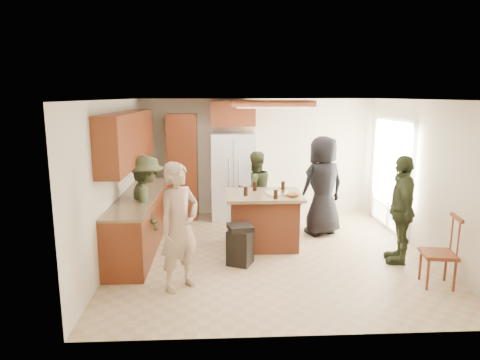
{
  "coord_description": "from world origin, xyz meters",
  "views": [
    {
      "loc": [
        -0.85,
        -6.68,
        2.56
      ],
      "look_at": [
        -0.49,
        0.44,
        1.15
      ],
      "focal_mm": 32.0,
      "sensor_mm": 36.0,
      "label": 1
    }
  ],
  "objects_px": {
    "person_side_right": "(401,209)",
    "refrigerator": "(233,176)",
    "person_counter": "(147,205)",
    "person_front_left": "(179,227)",
    "trash_bin": "(240,244)",
    "person_behind_right": "(323,186)",
    "spindle_chair": "(440,254)",
    "person_behind_left": "(255,190)",
    "kitchen_island": "(264,220)"
  },
  "relations": [
    {
      "from": "person_side_right",
      "to": "person_front_left",
      "type": "bearing_deg",
      "value": -63.34
    },
    {
      "from": "person_front_left",
      "to": "trash_bin",
      "type": "xyz_separation_m",
      "value": [
        0.85,
        0.8,
        -0.54
      ]
    },
    {
      "from": "person_behind_right",
      "to": "person_behind_left",
      "type": "bearing_deg",
      "value": -43.01
    },
    {
      "from": "trash_bin",
      "to": "spindle_chair",
      "type": "relative_size",
      "value": 0.63
    },
    {
      "from": "person_behind_right",
      "to": "trash_bin",
      "type": "bearing_deg",
      "value": 17.31
    },
    {
      "from": "person_counter",
      "to": "person_behind_left",
      "type": "bearing_deg",
      "value": -77.65
    },
    {
      "from": "person_behind_left",
      "to": "person_side_right",
      "type": "xyz_separation_m",
      "value": [
        2.1,
        -1.84,
        0.08
      ]
    },
    {
      "from": "person_front_left",
      "to": "person_side_right",
      "type": "xyz_separation_m",
      "value": [
        3.33,
        0.79,
        -0.02
      ]
    },
    {
      "from": "person_behind_right",
      "to": "person_counter",
      "type": "distance_m",
      "value": 3.2
    },
    {
      "from": "person_side_right",
      "to": "kitchen_island",
      "type": "distance_m",
      "value": 2.22
    },
    {
      "from": "person_side_right",
      "to": "trash_bin",
      "type": "distance_m",
      "value": 2.54
    },
    {
      "from": "person_side_right",
      "to": "trash_bin",
      "type": "height_order",
      "value": "person_side_right"
    },
    {
      "from": "person_side_right",
      "to": "kitchen_island",
      "type": "height_order",
      "value": "person_side_right"
    },
    {
      "from": "spindle_chair",
      "to": "refrigerator",
      "type": "bearing_deg",
      "value": 127.78
    },
    {
      "from": "person_behind_left",
      "to": "person_behind_right",
      "type": "relative_size",
      "value": 0.82
    },
    {
      "from": "person_front_left",
      "to": "person_counter",
      "type": "xyz_separation_m",
      "value": [
        -0.66,
        1.42,
        -0.05
      ]
    },
    {
      "from": "person_behind_left",
      "to": "person_behind_right",
      "type": "distance_m",
      "value": 1.3
    },
    {
      "from": "person_front_left",
      "to": "person_counter",
      "type": "distance_m",
      "value": 1.56
    },
    {
      "from": "person_side_right",
      "to": "refrigerator",
      "type": "bearing_deg",
      "value": -122.52
    },
    {
      "from": "kitchen_island",
      "to": "trash_bin",
      "type": "xyz_separation_m",
      "value": [
        -0.44,
        -0.79,
        -0.16
      ]
    },
    {
      "from": "person_behind_right",
      "to": "spindle_chair",
      "type": "height_order",
      "value": "person_behind_right"
    },
    {
      "from": "kitchen_island",
      "to": "trash_bin",
      "type": "bearing_deg",
      "value": -119.39
    },
    {
      "from": "refrigerator",
      "to": "trash_bin",
      "type": "bearing_deg",
      "value": -89.62
    },
    {
      "from": "person_side_right",
      "to": "refrigerator",
      "type": "height_order",
      "value": "refrigerator"
    },
    {
      "from": "person_front_left",
      "to": "person_counter",
      "type": "height_order",
      "value": "person_front_left"
    },
    {
      "from": "person_front_left",
      "to": "refrigerator",
      "type": "xyz_separation_m",
      "value": [
        0.83,
        3.36,
        0.04
      ]
    },
    {
      "from": "person_behind_right",
      "to": "person_side_right",
      "type": "distance_m",
      "value": 1.67
    },
    {
      "from": "person_counter",
      "to": "spindle_chair",
      "type": "height_order",
      "value": "person_counter"
    },
    {
      "from": "person_counter",
      "to": "person_side_right",
      "type": "bearing_deg",
      "value": -119.23
    },
    {
      "from": "refrigerator",
      "to": "spindle_chair",
      "type": "relative_size",
      "value": 1.81
    },
    {
      "from": "person_side_right",
      "to": "trash_bin",
      "type": "bearing_deg",
      "value": -76.95
    },
    {
      "from": "person_behind_left",
      "to": "refrigerator",
      "type": "relative_size",
      "value": 0.84
    },
    {
      "from": "refrigerator",
      "to": "spindle_chair",
      "type": "distance_m",
      "value": 4.41
    },
    {
      "from": "person_front_left",
      "to": "person_behind_left",
      "type": "relative_size",
      "value": 1.14
    },
    {
      "from": "kitchen_island",
      "to": "trash_bin",
      "type": "height_order",
      "value": "kitchen_island"
    },
    {
      "from": "person_side_right",
      "to": "trash_bin",
      "type": "relative_size",
      "value": 2.68
    },
    {
      "from": "person_behind_left",
      "to": "refrigerator",
      "type": "bearing_deg",
      "value": -83.07
    },
    {
      "from": "person_side_right",
      "to": "person_counter",
      "type": "height_order",
      "value": "person_side_right"
    },
    {
      "from": "person_behind_right",
      "to": "kitchen_island",
      "type": "bearing_deg",
      "value": 4.08
    },
    {
      "from": "person_front_left",
      "to": "trash_bin",
      "type": "distance_m",
      "value": 1.29
    },
    {
      "from": "person_side_right",
      "to": "spindle_chair",
      "type": "bearing_deg",
      "value": 25.15
    },
    {
      "from": "person_behind_left",
      "to": "spindle_chair",
      "type": "bearing_deg",
      "value": 108.8
    },
    {
      "from": "person_counter",
      "to": "refrigerator",
      "type": "height_order",
      "value": "refrigerator"
    },
    {
      "from": "person_front_left",
      "to": "spindle_chair",
      "type": "distance_m",
      "value": 3.54
    },
    {
      "from": "person_counter",
      "to": "refrigerator",
      "type": "bearing_deg",
      "value": -57.63
    },
    {
      "from": "person_behind_left",
      "to": "trash_bin",
      "type": "distance_m",
      "value": 1.91
    },
    {
      "from": "person_front_left",
      "to": "spindle_chair",
      "type": "xyz_separation_m",
      "value": [
        3.51,
        -0.1,
        -0.41
      ]
    },
    {
      "from": "person_behind_left",
      "to": "person_counter",
      "type": "distance_m",
      "value": 2.24
    },
    {
      "from": "person_side_right",
      "to": "person_behind_left",
      "type": "bearing_deg",
      "value": -117.76
    },
    {
      "from": "person_front_left",
      "to": "person_behind_right",
      "type": "xyz_separation_m",
      "value": [
        2.44,
        2.2,
        0.06
      ]
    }
  ]
}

